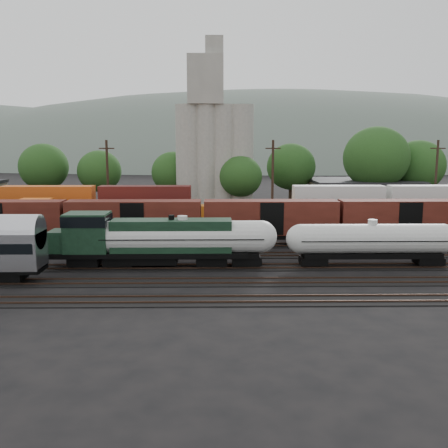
{
  "coord_description": "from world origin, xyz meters",
  "views": [
    {
      "loc": [
        3.8,
        -50.72,
        11.62
      ],
      "look_at": [
        4.6,
        2.0,
        3.0
      ],
      "focal_mm": 40.0,
      "sensor_mm": 36.0,
      "label": 1
    }
  ],
  "objects_px": {
    "orange_locomotive": "(73,217)",
    "grain_silo": "(213,145)",
    "green_locomotive": "(137,239)",
    "tank_car_a": "(183,239)"
  },
  "relations": [
    {
      "from": "tank_car_a",
      "to": "orange_locomotive",
      "type": "relative_size",
      "value": 0.97
    },
    {
      "from": "orange_locomotive",
      "to": "grain_silo",
      "type": "height_order",
      "value": "grain_silo"
    },
    {
      "from": "orange_locomotive",
      "to": "grain_silo",
      "type": "xyz_separation_m",
      "value": [
        17.14,
        26.0,
        8.67
      ]
    },
    {
      "from": "green_locomotive",
      "to": "tank_car_a",
      "type": "xyz_separation_m",
      "value": [
        4.26,
        -0.0,
        -0.04
      ]
    },
    {
      "from": "grain_silo",
      "to": "green_locomotive",
      "type": "bearing_deg",
      "value": -99.57
    },
    {
      "from": "green_locomotive",
      "to": "grain_silo",
      "type": "height_order",
      "value": "grain_silo"
    },
    {
      "from": "green_locomotive",
      "to": "grain_silo",
      "type": "bearing_deg",
      "value": 80.43
    },
    {
      "from": "tank_car_a",
      "to": "orange_locomotive",
      "type": "bearing_deg",
      "value": 134.0
    },
    {
      "from": "green_locomotive",
      "to": "grain_silo",
      "type": "relative_size",
      "value": 0.64
    },
    {
      "from": "green_locomotive",
      "to": "tank_car_a",
      "type": "relative_size",
      "value": 1.05
    }
  ]
}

